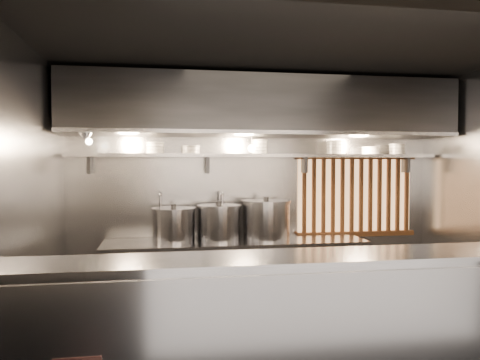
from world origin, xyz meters
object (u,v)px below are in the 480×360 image
object	(u,v)px
stock_pot_left	(174,225)
stock_pot_mid	(266,220)
pendant_bulb	(252,148)
heat_lamp	(86,136)
stock_pot_right	(219,223)

from	to	relation	value
stock_pot_left	stock_pot_mid	distance (m)	1.07
pendant_bulb	stock_pot_left	distance (m)	1.26
heat_lamp	stock_pot_left	size ratio (longest dim) A/B	0.55
stock_pot_left	pendant_bulb	bearing A→B (deg)	1.87
stock_pot_left	stock_pot_mid	bearing A→B (deg)	-0.71
stock_pot_mid	stock_pot_right	bearing A→B (deg)	-179.45
stock_pot_left	stock_pot_right	size ratio (longest dim) A/B	1.02
pendant_bulb	stock_pot_right	xyz separation A→B (m)	(-0.39, -0.05, -0.85)
pendant_bulb	stock_pot_right	size ratio (longest dim) A/B	0.30
heat_lamp	stock_pot_right	xyz separation A→B (m)	(1.41, 0.30, -0.96)
stock_pot_left	stock_pot_mid	xyz separation A→B (m)	(1.07, -0.01, 0.04)
heat_lamp	pendant_bulb	size ratio (longest dim) A/B	1.87
stock_pot_left	stock_pot_right	world-z (taller)	stock_pot_right
pendant_bulb	stock_pot_left	world-z (taller)	pendant_bulb
pendant_bulb	stock_pot_right	world-z (taller)	pendant_bulb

